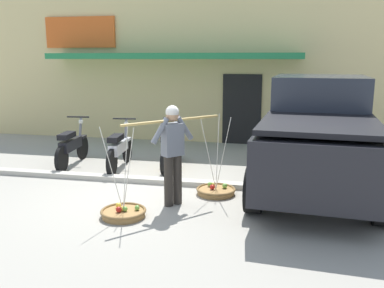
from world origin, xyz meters
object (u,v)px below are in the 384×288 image
(motorcycle_second_in_row, at_px, (119,149))
(motorcycle_third_in_row, at_px, (171,148))
(parked_truck, at_px, (318,135))
(fruit_basket_right_side, at_px, (123,212))
(fruit_basket_left_side, at_px, (216,190))
(motorcycle_nearest_shop, at_px, (72,146))
(fruit_vendor, at_px, (173,148))

(motorcycle_second_in_row, height_order, motorcycle_third_in_row, same)
(motorcycle_second_in_row, xyz_separation_m, motorcycle_third_in_row, (1.10, 0.32, 0.00))
(parked_truck, bearing_deg, fruit_basket_right_side, -144.94)
(fruit_basket_left_side, bearing_deg, motorcycle_third_in_row, 128.20)
(motorcycle_nearest_shop, bearing_deg, parked_truck, -6.41)
(fruit_basket_left_side, height_order, fruit_basket_right_side, same)
(motorcycle_nearest_shop, relative_size, motorcycle_second_in_row, 1.00)
(fruit_basket_left_side, xyz_separation_m, parked_truck, (1.81, 0.76, 0.96))
(motorcycle_second_in_row, distance_m, parked_truck, 4.26)
(motorcycle_nearest_shop, height_order, parked_truck, parked_truck)
(parked_truck, bearing_deg, fruit_basket_left_side, -157.09)
(fruit_vendor, height_order, parked_truck, parked_truck)
(fruit_basket_left_side, height_order, parked_truck, parked_truck)
(fruit_vendor, relative_size, motorcycle_second_in_row, 0.93)
(motorcycle_second_in_row, bearing_deg, parked_truck, -7.47)
(fruit_vendor, bearing_deg, parked_truck, 30.96)
(motorcycle_nearest_shop, bearing_deg, motorcycle_second_in_row, -2.63)
(motorcycle_third_in_row, relative_size, parked_truck, 0.38)
(fruit_basket_right_side, relative_size, parked_truck, 0.30)
(fruit_basket_left_side, distance_m, fruit_basket_right_side, 1.87)
(fruit_vendor, relative_size, motorcycle_nearest_shop, 0.93)
(fruit_vendor, height_order, fruit_basket_right_side, fruit_vendor)
(fruit_basket_left_side, bearing_deg, motorcycle_nearest_shop, 159.03)
(motorcycle_second_in_row, height_order, parked_truck, parked_truck)
(fruit_basket_right_side, bearing_deg, motorcycle_second_in_row, 112.57)
(fruit_basket_left_side, xyz_separation_m, motorcycle_nearest_shop, (-3.57, 1.37, 0.38))
(motorcycle_nearest_shop, height_order, motorcycle_third_in_row, same)
(fruit_basket_left_side, height_order, motorcycle_second_in_row, fruit_basket_left_side)
(fruit_basket_left_side, distance_m, motorcycle_nearest_shop, 3.84)
(fruit_basket_left_side, distance_m, parked_truck, 2.18)
(fruit_basket_right_side, xyz_separation_m, motorcycle_third_in_row, (-0.03, 3.02, 0.38))
(fruit_vendor, bearing_deg, motorcycle_third_in_row, 105.73)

